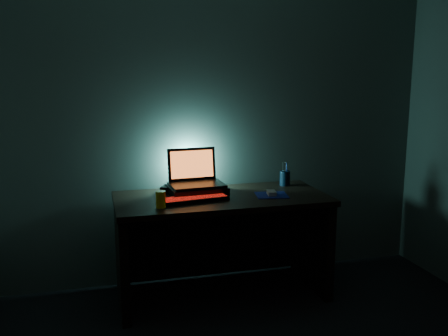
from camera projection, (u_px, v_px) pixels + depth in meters
name	position (u px, v px, depth m)	size (l,w,h in m)	color
room	(328.00, 170.00, 1.90)	(3.50, 4.00, 2.50)	black
desk	(220.00, 229.00, 3.63)	(1.50, 0.70, 0.75)	black
riser	(197.00, 190.00, 3.59)	(0.40, 0.30, 0.06)	black
laptop	(195.00, 176.00, 3.62)	(0.40, 0.31, 0.26)	black
keyboard	(193.00, 199.00, 3.40)	(0.50, 0.22, 0.03)	black
mousepad	(272.00, 195.00, 3.56)	(0.22, 0.20, 0.00)	navy
mouse	(272.00, 193.00, 3.55)	(0.06, 0.09, 0.03)	gray
pen_cup	(285.00, 178.00, 3.86)	(0.08, 0.08, 0.11)	black
juice_glass	(161.00, 199.00, 3.23)	(0.06, 0.06, 0.11)	yellow
router	(173.00, 189.00, 3.63)	(0.19, 0.18, 0.05)	black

